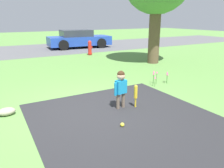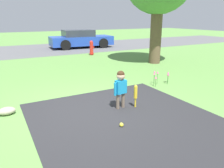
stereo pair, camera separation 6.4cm
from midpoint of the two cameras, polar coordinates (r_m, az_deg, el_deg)
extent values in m
plane|color=#5B8C42|center=(5.07, -5.67, -6.32)|extent=(60.00, 60.00, 0.00)
cube|color=#262628|center=(3.49, 19.32, -18.91)|extent=(3.63, 7.00, 0.01)
cube|color=#59595B|center=(15.01, -21.89, 8.14)|extent=(40.00, 6.00, 0.01)
cylinder|color=#6B5B4C|center=(4.95, 1.88, -4.56)|extent=(0.08, 0.08, 0.36)
cylinder|color=#6B5B4C|center=(5.04, 3.27, -4.18)|extent=(0.08, 0.08, 0.36)
cube|color=#198CC6|center=(4.88, 2.64, -0.72)|extent=(0.25, 0.16, 0.31)
cylinder|color=#198CC6|center=(4.81, 1.23, -1.36)|extent=(0.06, 0.06, 0.29)
cylinder|color=#198CC6|center=(4.98, 3.98, -0.73)|extent=(0.06, 0.06, 0.29)
sphere|color=#D8AD8C|center=(4.81, 2.68, 2.09)|extent=(0.19, 0.19, 0.19)
sphere|color=#382314|center=(4.81, 2.68, 2.47)|extent=(0.17, 0.17, 0.17)
sphere|color=yellow|center=(5.12, 6.42, -5.83)|extent=(0.04, 0.04, 0.04)
cylinder|color=yellow|center=(5.08, 6.45, -4.87)|extent=(0.04, 0.04, 0.23)
cylinder|color=yellow|center=(5.00, 6.55, -2.17)|extent=(0.08, 0.08, 0.28)
sphere|color=yellow|center=(4.95, 6.60, -0.65)|extent=(0.07, 0.07, 0.07)
sphere|color=yellow|center=(4.23, 2.93, -10.58)|extent=(0.08, 0.08, 0.08)
cylinder|color=red|center=(12.25, -5.23, 9.19)|extent=(0.19, 0.19, 0.70)
sphere|color=red|center=(12.21, -5.27, 10.82)|extent=(0.18, 0.18, 0.18)
cylinder|color=red|center=(12.29, -5.20, 7.96)|extent=(0.24, 0.24, 0.06)
cylinder|color=red|center=(12.29, -4.78, 9.55)|extent=(0.09, 0.07, 0.07)
cube|color=#2347AD|center=(15.47, -7.89, 11.16)|extent=(4.30, 2.01, 0.59)
cube|color=#2D333D|center=(15.37, -8.74, 13.01)|extent=(2.12, 1.64, 0.44)
cylinder|color=black|center=(16.70, -4.39, 11.18)|extent=(0.66, 0.23, 0.65)
cylinder|color=black|center=(15.11, -2.13, 10.61)|extent=(0.66, 0.23, 0.65)
cylinder|color=black|center=(16.01, -13.29, 10.53)|extent=(0.66, 0.23, 0.65)
cylinder|color=black|center=(14.34, -11.90, 9.92)|extent=(0.66, 0.23, 0.65)
cylinder|color=brown|center=(10.09, 11.59, 13.17)|extent=(0.50, 0.50, 2.77)
cylinder|color=#38702D|center=(7.03, 14.63, 1.15)|extent=(0.01, 0.01, 0.29)
cone|color=#E54C8C|center=(6.99, 14.74, 2.52)|extent=(0.06, 0.06, 0.06)
cylinder|color=#38702D|center=(6.98, 11.25, 1.54)|extent=(0.01, 0.01, 0.35)
cone|color=#E54C8C|center=(6.93, 11.34, 3.18)|extent=(0.06, 0.06, 0.06)
cylinder|color=#38702D|center=(6.76, 11.16, 1.01)|extent=(0.01, 0.01, 0.35)
cone|color=#E54C8C|center=(6.71, 11.26, 2.69)|extent=(0.06, 0.06, 0.06)
cylinder|color=#38702D|center=(7.21, 14.66, 1.27)|extent=(0.01, 0.01, 0.23)
cone|color=#E54C8C|center=(7.18, 14.75, 2.37)|extent=(0.06, 0.06, 0.06)
cylinder|color=#38702D|center=(6.90, 12.00, 1.32)|extent=(0.01, 0.01, 0.36)
cone|color=#E54C8C|center=(6.85, 12.10, 3.00)|extent=(0.06, 0.06, 0.06)
cylinder|color=#38702D|center=(7.15, 14.60, 1.47)|extent=(0.01, 0.01, 0.31)
cone|color=#E54C8C|center=(7.10, 14.71, 2.89)|extent=(0.06, 0.06, 0.06)
cylinder|color=#38702D|center=(6.64, 11.59, 0.31)|extent=(0.01, 0.01, 0.27)
cone|color=#E54C8C|center=(6.59, 11.67, 1.67)|extent=(0.06, 0.06, 0.06)
ellipsoid|color=#9E937F|center=(5.20, -25.48, -6.39)|extent=(0.35, 0.25, 0.16)
camera|label=1|loc=(0.03, -89.65, 0.11)|focal=35.00mm
camera|label=2|loc=(0.03, 90.35, -0.11)|focal=35.00mm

